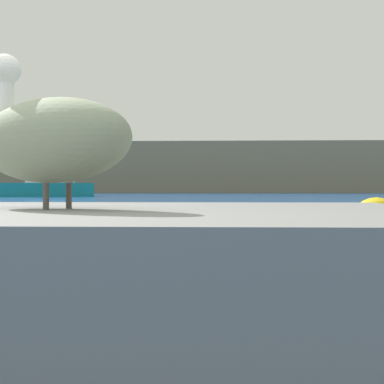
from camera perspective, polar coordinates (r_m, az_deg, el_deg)
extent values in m
cube|color=#7F755B|center=(77.76, 1.15, 2.45)|extent=(140.00, 17.90, 6.70)
cube|color=gray|center=(2.83, -14.76, -9.02)|extent=(3.88, 2.35, 0.72)
ellipsoid|color=gray|center=(2.80, -14.79, 5.29)|extent=(1.08, 0.89, 0.43)
cylinder|color=white|center=(3.09, -19.21, 8.69)|extent=(0.09, 0.09, 0.29)
sphere|color=white|center=(3.13, -19.22, 12.18)|extent=(0.17, 0.17, 0.17)
cylinder|color=#4C4742|center=(2.71, -15.25, -0.45)|extent=(0.03, 0.03, 0.13)
cylinder|color=#4C4742|center=(2.81, -12.95, -0.41)|extent=(0.03, 0.03, 0.13)
cube|color=teal|center=(46.19, -15.43, 0.24)|extent=(8.33, 4.60, 1.13)
cube|color=silver|center=(46.20, -15.35, 1.62)|extent=(3.49, 2.59, 1.10)
cylinder|color=#B2B2B2|center=(46.26, -12.46, 2.64)|extent=(0.12, 0.12, 2.75)
sphere|color=yellow|center=(7.62, 19.00, -3.11)|extent=(0.69, 0.69, 0.69)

